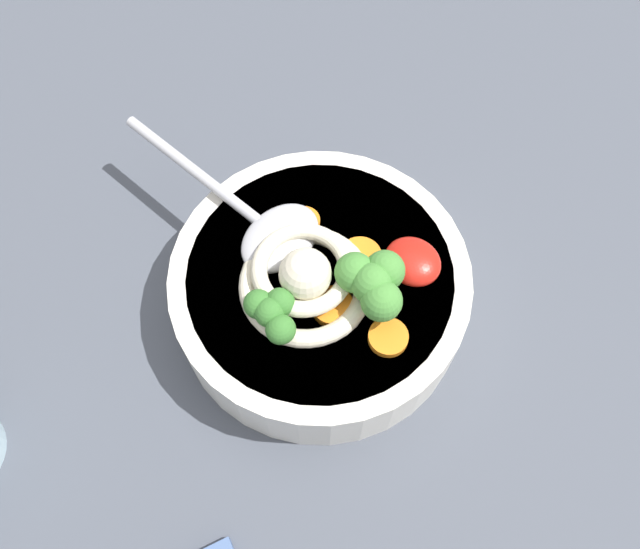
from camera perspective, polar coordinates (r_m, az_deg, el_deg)
name	(u,v)px	position (r cm, az deg, el deg)	size (l,w,h in cm)	color
table_slab	(364,292)	(51.63, 3.72, -1.52)	(98.37, 98.37, 3.05)	#474C56
soup_bowl	(320,291)	(46.96, 0.00, -1.37)	(20.34, 20.34, 5.13)	silver
noodle_pile	(305,278)	(43.28, -1.29, -0.32)	(9.61, 9.42, 3.86)	beige
soup_spoon	(265,226)	(45.76, -4.67, 4.11)	(17.20, 6.00, 1.60)	#B7B7BC
chili_sauce_dollop	(413,262)	(44.62, 7.85, 1.10)	(3.86, 3.47, 1.74)	red
broccoli_floret_front	(373,282)	(41.79, 4.50, -0.66)	(5.11, 4.40, 4.04)	#7A9E60
broccoli_floret_near_spoon	(271,311)	(41.69, -4.18, -3.14)	(3.72, 3.20, 2.94)	#7A9E60
carrot_slice_right	(388,337)	(42.82, 5.78, -5.31)	(2.55, 2.55, 0.57)	orange
carrot_slice_extra_b	(332,307)	(43.33, 1.06, -2.73)	(2.68, 2.68, 0.76)	orange
carrot_slice_beside_noodles	(304,222)	(46.45, -1.36, 4.50)	(2.22, 2.22, 0.50)	orange
carrot_slice_rear	(355,254)	(45.11, 3.01, 1.75)	(2.84, 2.84, 0.73)	orange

